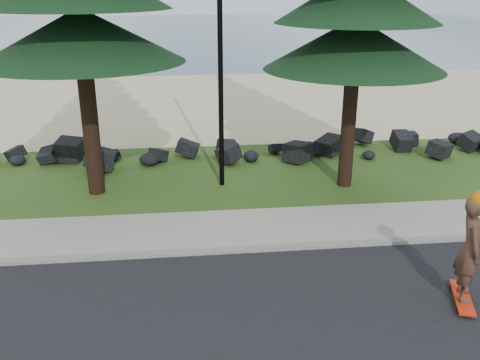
{
  "coord_description": "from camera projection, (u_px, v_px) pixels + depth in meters",
  "views": [
    {
      "loc": [
        -1.06,
        -11.14,
        5.56
      ],
      "look_at": [
        0.17,
        0.0,
        1.33
      ],
      "focal_mm": 40.0,
      "sensor_mm": 36.0,
      "label": 1
    }
  ],
  "objects": [
    {
      "name": "ground",
      "position": [
        233.0,
        234.0,
        12.43
      ],
      "size": [
        160.0,
        160.0,
        0.0
      ],
      "primitive_type": "plane",
      "color": "#294716",
      "rests_on": "ground"
    },
    {
      "name": "kerb",
      "position": [
        237.0,
        250.0,
        11.57
      ],
      "size": [
        160.0,
        0.2,
        0.1
      ],
      "primitive_type": "cube",
      "color": "gray",
      "rests_on": "ground"
    },
    {
      "name": "sidewalk",
      "position": [
        232.0,
        229.0,
        12.6
      ],
      "size": [
        160.0,
        2.0,
        0.08
      ],
      "primitive_type": "cube",
      "color": "#9C9483",
      "rests_on": "ground"
    },
    {
      "name": "beach_sand",
      "position": [
        204.0,
        101.0,
        25.91
      ],
      "size": [
        160.0,
        15.0,
        0.01
      ],
      "primitive_type": "cube",
      "color": "#CFBE8A",
      "rests_on": "ground"
    },
    {
      "name": "ocean",
      "position": [
        188.0,
        32.0,
        59.85
      ],
      "size": [
        160.0,
        58.0,
        0.01
      ],
      "primitive_type": "cube",
      "color": "#3E5F78",
      "rests_on": "ground"
    },
    {
      "name": "seawall_boulders",
      "position": [
        216.0,
        158.0,
        17.63
      ],
      "size": [
        60.0,
        2.4,
        1.1
      ],
      "primitive_type": null,
      "color": "black",
      "rests_on": "ground"
    },
    {
      "name": "lamp_post",
      "position": [
        220.0,
        37.0,
        13.94
      ],
      "size": [
        0.25,
        0.14,
        8.14
      ],
      "color": "black",
      "rests_on": "ground"
    },
    {
      "name": "skateboarder",
      "position": [
        470.0,
        249.0,
        9.41
      ],
      "size": [
        0.67,
        1.2,
        2.18
      ],
      "rotation": [
        0.0,
        0.0,
        1.25
      ],
      "color": "red",
      "rests_on": "ground"
    }
  ]
}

